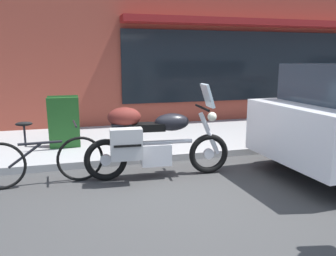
% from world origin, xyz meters
% --- Properties ---
extents(ground_plane, '(80.00, 80.00, 0.00)m').
position_xyz_m(ground_plane, '(0.00, 0.00, 0.00)').
color(ground_plane, '#383838').
extents(touring_motorcycle, '(2.19, 0.62, 1.39)m').
position_xyz_m(touring_motorcycle, '(-0.27, 0.61, 0.60)').
color(touring_motorcycle, black).
rests_on(touring_motorcycle, ground_plane).
extents(parked_bicycle, '(1.71, 0.48, 0.92)m').
position_xyz_m(parked_bicycle, '(-1.81, 0.73, 0.37)').
color(parked_bicycle, black).
rests_on(parked_bicycle, ground_plane).
extents(sandwich_board_sign, '(0.55, 0.42, 0.96)m').
position_xyz_m(sandwich_board_sign, '(-1.51, 2.32, 0.60)').
color(sandwich_board_sign, '#1E511E').
rests_on(sandwich_board_sign, sidewalk_curb).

